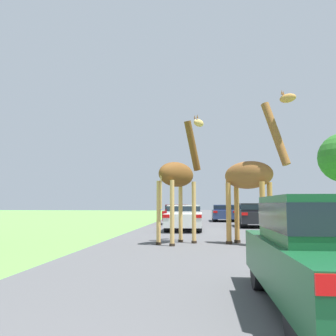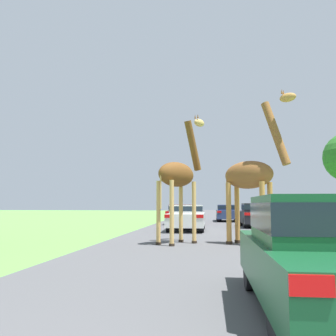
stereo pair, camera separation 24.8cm
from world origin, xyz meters
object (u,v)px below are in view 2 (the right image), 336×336
giraffe_companion (252,176)px  car_queue_left (228,212)px  giraffe_near_road (179,176)px  car_verge_right (181,213)px  car_lead_maroon (323,252)px  car_queue_right (187,217)px  car_far_ahead (258,214)px

giraffe_companion → car_queue_left: bearing=-145.5°
car_queue_left → giraffe_companion: bearing=-90.0°
giraffe_near_road → giraffe_companion: bearing=33.1°
car_verge_right → car_lead_maroon: bearing=-80.5°
car_queue_right → car_far_ahead: (4.17, 3.54, 0.04)m
car_verge_right → giraffe_companion: bearing=-74.9°
giraffe_near_road → car_queue_right: bearing=127.8°
car_lead_maroon → car_verge_right: 21.35m
car_queue_right → car_far_ahead: car_far_ahead is taller
car_queue_left → car_verge_right: car_verge_right is taller
giraffe_companion → giraffe_near_road: bearing=-59.0°
giraffe_near_road → car_queue_left: size_ratio=1.12×
car_lead_maroon → car_queue_right: (-2.69, 14.31, -0.06)m
giraffe_near_road → car_far_ahead: 10.81m
giraffe_companion → car_lead_maroon: giraffe_companion is taller
car_lead_maroon → car_queue_right: size_ratio=1.02×
car_far_ahead → car_verge_right: car_far_ahead is taller
car_lead_maroon → giraffe_near_road: bearing=107.8°
giraffe_companion → car_far_ahead: giraffe_companion is taller
car_lead_maroon → car_far_ahead: car_lead_maroon is taller
giraffe_companion → car_queue_left: size_ratio=1.19×
car_lead_maroon → car_far_ahead: 17.91m
car_queue_left → car_far_ahead: car_far_ahead is taller
car_queue_right → car_far_ahead: bearing=40.4°
giraffe_companion → car_verge_right: size_ratio=1.20×
car_queue_left → giraffe_near_road: bearing=-98.4°
car_queue_right → car_verge_right: (-0.85, 6.75, 0.02)m
car_verge_right → car_queue_left: bearing=50.4°
car_queue_left → car_verge_right: (-3.57, -4.32, 0.02)m
car_lead_maroon → car_queue_left: (0.03, 25.37, -0.07)m
car_lead_maroon → car_queue_right: bearing=100.6°
giraffe_companion → car_verge_right: (-3.57, 13.26, -1.63)m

